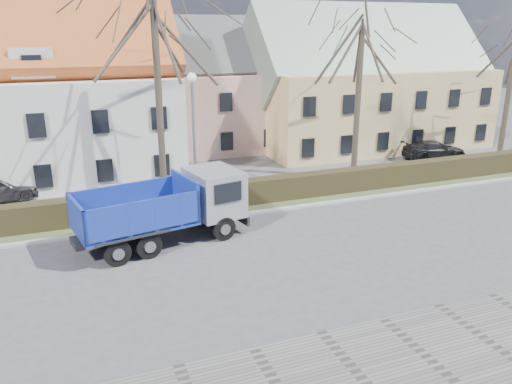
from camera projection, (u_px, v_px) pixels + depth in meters
name	position (u px, v px, depth m)	size (l,w,h in m)	color
ground	(253.00, 255.00, 20.69)	(120.00, 120.00, 0.00)	#49494C
sidewalk_near	(366.00, 384.00, 13.13)	(80.00, 5.00, 0.08)	slate
curb_far	(220.00, 217.00, 24.76)	(80.00, 0.30, 0.12)	#A2A09B
grass_strip	(211.00, 207.00, 26.18)	(80.00, 3.00, 0.10)	#414F2C
hedge	(212.00, 197.00, 25.82)	(60.00, 0.90, 1.30)	black
building_pink	(210.00, 97.00, 38.58)	(10.80, 8.80, 8.00)	#C99A8E
building_yellow	(365.00, 91.00, 39.91)	(18.80, 10.80, 8.50)	tan
tree_1	(158.00, 83.00, 25.61)	(9.20, 9.20, 12.65)	#3A3228
tree_2	(359.00, 90.00, 29.93)	(8.00, 8.00, 11.00)	#3A3228
tree_3	(510.00, 87.00, 34.09)	(7.60, 7.60, 10.45)	#3A3228
dump_truck	(157.00, 211.00, 21.39)	(7.61, 2.83, 3.04)	navy
streetlight	(194.00, 141.00, 25.63)	(0.55, 0.55, 7.00)	gray
cart_frame	(143.00, 223.00, 23.22)	(0.73, 0.42, 0.67)	silver
parked_car_b	(434.00, 150.00, 35.94)	(1.87, 4.61, 1.34)	black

